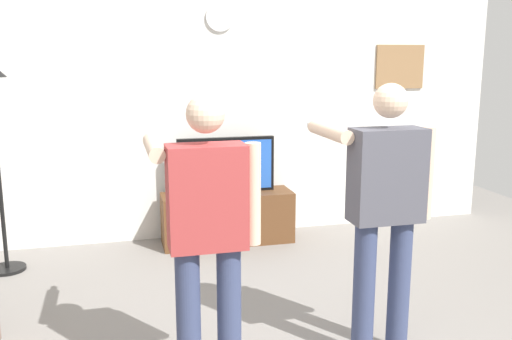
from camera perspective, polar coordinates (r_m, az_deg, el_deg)
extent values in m
cube|color=silver|center=(5.92, -4.47, 6.13)|extent=(6.40, 0.10, 2.70)
cube|color=brown|center=(5.80, -2.92, -4.90)|extent=(1.34, 0.42, 0.53)
sphere|color=black|center=(5.59, -2.47, -5.27)|extent=(0.04, 0.04, 0.04)
cube|color=black|center=(5.72, -3.08, 0.52)|extent=(1.00, 0.06, 0.57)
cube|color=blue|center=(5.69, -3.01, 0.46)|extent=(0.94, 0.01, 0.51)
cylinder|color=white|center=(5.86, -3.72, 15.33)|extent=(0.29, 0.03, 0.29)
cube|color=#997047|center=(6.56, 14.46, 10.18)|extent=(0.58, 0.04, 0.48)
cylinder|color=black|center=(5.61, -24.05, -9.20)|extent=(0.32, 0.32, 0.03)
cylinder|color=#384266|center=(3.30, -6.91, -15.10)|extent=(0.14, 0.14, 0.86)
cylinder|color=#384266|center=(3.33, -2.75, -14.73)|extent=(0.14, 0.14, 0.86)
cube|color=#A53838|center=(3.06, -5.04, -2.77)|extent=(0.43, 0.22, 0.58)
sphere|color=beige|center=(2.98, -5.20, 5.73)|extent=(0.21, 0.21, 0.21)
cylinder|color=beige|center=(3.27, -10.45, 2.29)|extent=(0.09, 0.58, 0.09)
cube|color=white|center=(3.58, -10.82, 3.08)|extent=(0.04, 0.12, 0.04)
cylinder|color=beige|center=(3.11, -0.33, -2.48)|extent=(0.09, 0.09, 0.58)
cylinder|color=#384266|center=(3.68, 10.97, -11.99)|extent=(0.14, 0.14, 0.90)
cylinder|color=#384266|center=(3.78, 14.40, -11.46)|extent=(0.14, 0.14, 0.90)
cube|color=#4C4C56|center=(3.51, 13.24, -0.54)|extent=(0.45, 0.22, 0.58)
sphere|color=beige|center=(3.44, 13.60, 6.90)|extent=(0.21, 0.21, 0.21)
cylinder|color=beige|center=(3.62, 7.51, 3.90)|extent=(0.09, 0.58, 0.09)
cube|color=white|center=(3.91, 5.77, 4.51)|extent=(0.04, 0.12, 0.04)
cylinder|color=beige|center=(3.64, 17.00, -0.30)|extent=(0.09, 0.09, 0.58)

